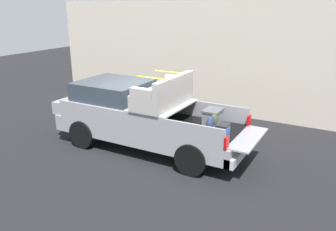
% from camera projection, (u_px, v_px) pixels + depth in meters
% --- Properties ---
extents(ground_plane, '(40.00, 40.00, 0.00)m').
position_uv_depth(ground_plane, '(150.00, 148.00, 10.08)').
color(ground_plane, black).
extents(pickup_truck, '(6.05, 2.06, 2.23)m').
position_uv_depth(pickup_truck, '(139.00, 115.00, 9.94)').
color(pickup_truck, gray).
rests_on(pickup_truck, ground_plane).
extents(building_facade, '(11.95, 0.36, 4.15)m').
position_uv_depth(building_facade, '(186.00, 56.00, 13.45)').
color(building_facade, beige).
rests_on(building_facade, ground_plane).
extents(trash_can, '(0.60, 0.60, 0.98)m').
position_uv_depth(trash_can, '(127.00, 97.00, 13.57)').
color(trash_can, '#1E592D').
rests_on(trash_can, ground_plane).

